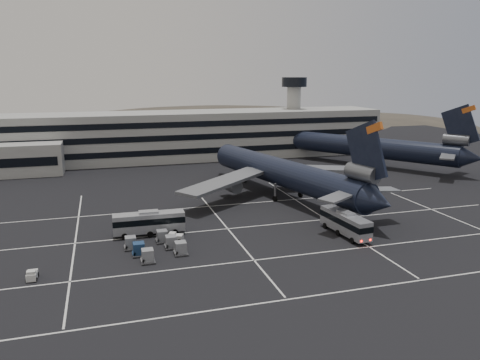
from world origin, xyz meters
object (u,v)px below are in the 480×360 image
object	(u,v)px
bus_near	(345,222)
tug_a	(32,275)
uld_cluster	(155,246)
trijet_main	(284,173)
bus_far	(149,222)

from	to	relation	value
bus_near	tug_a	world-z (taller)	bus_near
uld_cluster	trijet_main	bearing A→B (deg)	38.32
bus_near	uld_cluster	world-z (taller)	bus_near
trijet_main	tug_a	world-z (taller)	trijet_main
trijet_main	uld_cluster	xyz separation A→B (m)	(-29.02, -22.93, -4.34)
trijet_main	bus_near	distance (m)	24.44
tug_a	uld_cluster	bearing A→B (deg)	19.10
trijet_main	tug_a	size ratio (longest dim) A/B	26.53
trijet_main	bus_far	size ratio (longest dim) A/B	5.07
bus_far	uld_cluster	xyz separation A→B (m)	(0.07, -7.57, -1.26)
tug_a	uld_cluster	xyz separation A→B (m)	(15.85, 5.16, 0.31)
tug_a	trijet_main	bearing A→B (deg)	33.11
bus_far	tug_a	world-z (taller)	bus_far
bus_near	bus_far	bearing A→B (deg)	158.38
trijet_main	uld_cluster	world-z (taller)	trijet_main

